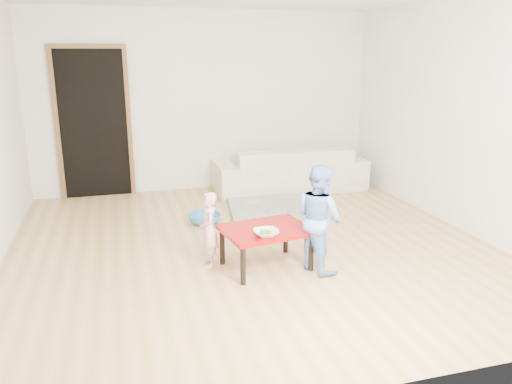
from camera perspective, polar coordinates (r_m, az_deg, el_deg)
name	(u,v)px	position (r m, az deg, el deg)	size (l,w,h in m)	color
floor	(251,245)	(5.39, -0.58, -6.11)	(5.00, 5.00, 0.01)	tan
back_wall	(206,102)	(7.48, -5.73, 10.23)	(5.00, 0.02, 2.60)	white
right_wall	(463,116)	(6.19, 22.54, 8.00)	(0.02, 5.00, 2.60)	white
doorway	(94,125)	(7.38, -18.05, 7.32)	(1.02, 0.08, 2.11)	brown
sofa	(289,168)	(7.50, 3.84, 2.75)	(2.24, 0.87, 0.65)	beige
cushion	(271,161)	(7.17, 1.76, 3.56)	(0.49, 0.44, 0.13)	orange
red_table	(266,248)	(4.80, 1.16, -6.38)	(0.80, 0.60, 0.40)	#920A08
bowl	(266,233)	(4.52, 1.16, -4.70)	(0.22, 0.22, 0.05)	white
broccoli	(266,233)	(4.52, 1.16, -4.70)	(0.12, 0.12, 0.06)	#2D5919
child_pink	(209,230)	(4.80, -5.40, -4.32)	(0.27, 0.18, 0.73)	pink
child_blue	(319,218)	(4.70, 7.21, -2.96)	(0.50, 0.39, 1.02)	#5F87DD
basin	(205,219)	(6.06, -5.88, -3.07)	(0.39, 0.39, 0.12)	teal
blanket	(279,208)	(6.56, 2.64, -1.81)	(1.28, 1.07, 0.06)	#B6ADA1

